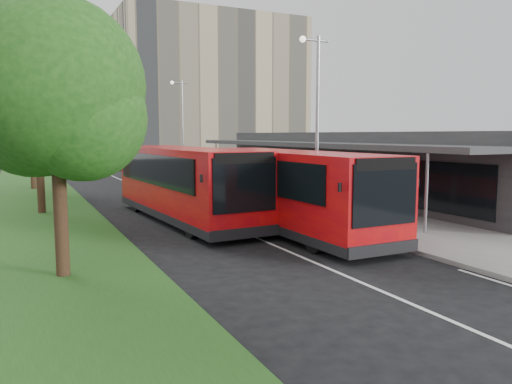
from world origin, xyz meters
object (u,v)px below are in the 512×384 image
Objects in this scene: lamp_post_far at (182,124)px; litter_bin at (265,189)px; tree_far at (30,110)px; lamp_post_near at (316,115)px; bus_second at (185,184)px; tree_mid at (37,112)px; bollard at (213,177)px; tree_near at (55,98)px; car_far at (82,163)px; car_near at (111,164)px; bus_main at (289,190)px.

litter_bin is at bearing -83.27° from lamp_post_far.
lamp_post_near is (11.13, -19.05, -0.82)m from tree_far.
tree_mid is at bearing 136.79° from bus_second.
tree_mid is at bearing -130.68° from lamp_post_far.
litter_bin is (12.56, 0.85, -4.35)m from tree_mid.
tree_mid is 0.95× the size of lamp_post_near.
tree_far reaches higher than bollard.
lamp_post_far reaches higher than litter_bin.
lamp_post_far is at bearing 65.96° from tree_near.
tree_far is 1.07× the size of lamp_post_near.
lamp_post_far reaches higher than tree_near.
lamp_post_far is at bearing 69.59° from bus_second.
tree_far is 22.08m from lamp_post_near.
tree_mid is at bearing -142.14° from bollard.
tree_far reaches higher than tree_near.
lamp_post_far is 1.97× the size of car_far.
lamp_post_far is (0.00, 20.00, 0.00)m from lamp_post_near.
bollard is (12.53, 21.74, -4.19)m from tree_near.
car_far is (-2.58, 3.99, 0.01)m from car_near.
bus_second is at bearing 157.01° from lamp_post_near.
bollard reaches higher than litter_bin.
car_far reaches higher than litter_bin.
tree_near is 8.30× the size of bollard.
tree_far is at bearing -125.75° from car_near.
car_near is (-4.31, 28.87, 0.10)m from litter_bin.
lamp_post_near is 9.65× the size of litter_bin.
litter_bin is at bearing -98.06° from car_far.
bus_main reaches higher than car_far.
bus_second is at bearing -115.05° from bollard.
car_far is (5.67, 45.71, -4.12)m from tree_near.
tree_mid is 12.02m from tree_far.
tree_mid is (-0.00, 12.00, 0.13)m from tree_near.
tree_far is 18.14m from bus_second.
tree_near is 1.91× the size of car_near.
lamp_post_far is 8.94× the size of bollard.
lamp_post_near reaches higher than car_far.
bus_second is at bearing -109.78° from car_far.
tree_near is at bearing -111.98° from car_near.
tree_mid is 34.45m from car_far.
tree_mid is 0.65× the size of bus_second.
tree_near is 12.18m from lamp_post_near.
bus_main is 42.72m from car_far.
car_near is at bearing 74.49° from tree_mid.
bus_main is at bearing -111.36° from litter_bin.
tree_far reaches higher than bus_main.
lamp_post_far is 0.68× the size of bus_second.
car_near is at bearing -77.02° from car_far.
tree_far is (-0.00, 24.00, 0.74)m from tree_near.
litter_bin is at bearing 79.75° from lamp_post_near.
tree_mid is 12.89m from bus_main.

